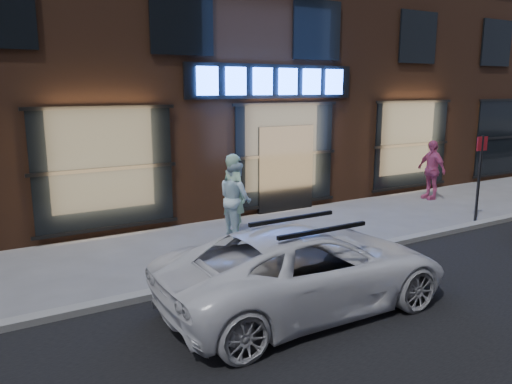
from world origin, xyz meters
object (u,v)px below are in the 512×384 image
Objects in this scene: man_bowtie at (234,195)px; passerby at (431,170)px; white_suv at (306,268)px; sign_post at (480,171)px; man_cap at (235,198)px.

passerby is (7.19, 0.37, -0.05)m from man_bowtie.
white_suv is 2.11× the size of sign_post.
passerby is 9.26m from white_suv.
man_bowtie reaches higher than passerby.
sign_post is (5.96, -2.17, 0.39)m from man_bowtie.
man_cap is 6.33m from sign_post.
sign_post reaches higher than man_cap.
sign_post is at bearing -109.81° from man_cap.
passerby reaches higher than white_suv.
white_suv is at bearing -161.52° from sign_post.
sign_post is (6.88, 1.93, 0.70)m from white_suv.
man_cap is at bearing -12.12° from white_suv.
passerby reaches higher than man_cap.
man_bowtie is 6.35m from sign_post.
passerby is at bearing -99.15° from man_bowtie.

